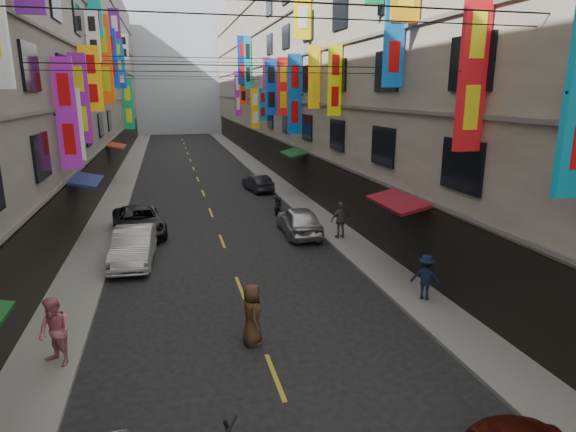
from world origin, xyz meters
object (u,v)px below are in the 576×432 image
car_left_mid (134,246)px  car_left_far (139,221)px  car_right_mid (299,221)px  pedestrian_rnear (426,277)px  scooter_far_right (278,206)px  pedestrian_crossing (252,315)px  car_right_far (258,183)px  pedestrian_rfar (341,220)px  pedestrian_lfar (55,332)px

car_left_mid → car_left_far: size_ratio=0.90×
car_right_mid → pedestrian_rnear: (2.07, -9.01, 0.19)m
scooter_far_right → pedestrian_crossing: size_ratio=0.95×
car_left_mid → pedestrian_crossing: pedestrian_crossing is taller
car_right_far → pedestrian_rfar: 13.16m
car_left_mid → pedestrian_crossing: 8.85m
car_left_far → car_left_mid: bearing=-98.7°
car_left_mid → car_right_far: bearing=63.4°
pedestrian_rfar → pedestrian_crossing: bearing=48.2°
scooter_far_right → car_right_mid: (0.02, -4.75, 0.30)m
pedestrian_lfar → pedestrian_crossing: 5.23m
car_right_mid → pedestrian_crossing: size_ratio=2.37×
car_right_mid → pedestrian_lfar: pedestrian_lfar is taller
car_right_far → pedestrian_crossing: bearing=69.2°
car_right_mid → car_right_far: bearing=-88.1°
car_right_mid → car_left_far: bearing=-12.0°
car_right_far → pedestrian_rnear: (2.07, -20.61, 0.32)m
scooter_far_right → pedestrian_crossing: bearing=93.7°
car_left_mid → car_left_far: (0.00, 4.35, -0.05)m
pedestrian_lfar → pedestrian_rnear: bearing=50.4°
car_right_mid → pedestrian_lfar: bearing=49.5°
scooter_far_right → car_left_far: size_ratio=0.34×
scooter_far_right → car_right_mid: bearing=109.6°
scooter_far_right → pedestrian_lfar: pedestrian_lfar is taller
car_right_mid → pedestrian_lfar: 14.10m
pedestrian_lfar → pedestrian_crossing: (5.22, 0.03, -0.14)m
scooter_far_right → car_right_far: size_ratio=0.47×
car_left_far → car_right_far: size_ratio=1.38×
car_left_mid → pedestrian_rfar: (9.73, 0.94, 0.28)m
scooter_far_right → car_right_far: bearing=-70.9°
pedestrian_lfar → car_left_mid: bearing=123.0°
pedestrian_lfar → pedestrian_rnear: (11.56, 1.41, -0.13)m
scooter_far_right → pedestrian_rfar: 6.46m
pedestrian_crossing → car_right_far: bearing=-10.3°
car_right_mid → car_right_far: 11.60m
pedestrian_lfar → pedestrian_rfar: bearing=82.2°
car_right_mid → car_left_mid: bearing=18.4°
scooter_far_right → car_left_mid: bearing=61.1°
car_right_far → pedestrian_lfar: bearing=56.9°
pedestrian_lfar → pedestrian_rfar: size_ratio=1.03×
scooter_far_right → pedestrian_rnear: bearing=118.0°
car_right_far → pedestrian_crossing: (-4.27, -21.99, 0.31)m
pedestrian_crossing → scooter_far_right: bearing=-15.0°
car_left_far → pedestrian_rnear: 14.91m
car_right_mid → pedestrian_crossing: 11.23m
pedestrian_rfar → pedestrian_crossing: (-5.99, -8.95, -0.12)m
pedestrian_rnear → pedestrian_crossing: (-6.34, -1.38, -0.01)m
pedestrian_lfar → car_right_far: bearing=110.2°
car_left_mid → pedestrian_rnear: bearing=-30.2°
car_left_mid → pedestrian_crossing: size_ratio=2.48×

